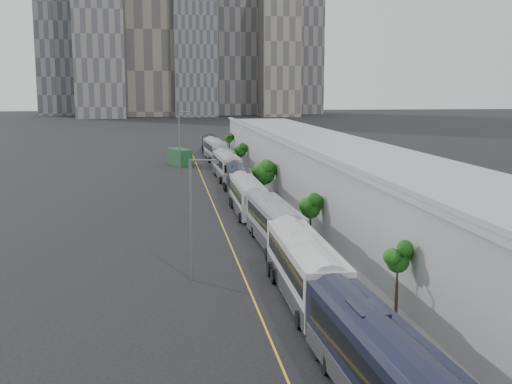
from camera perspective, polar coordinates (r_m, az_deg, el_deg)
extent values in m
cube|color=gray|center=(61.38, 7.08, -3.26)|extent=(10.00, 170.00, 0.12)
cube|color=gold|center=(59.56, -2.74, -3.64)|extent=(0.12, 160.00, 0.02)
cube|color=gray|center=(61.91, 10.72, -0.10)|extent=(12.00, 160.00, 6.80)
cube|color=gray|center=(61.57, 10.79, 2.15)|extent=(12.45, 160.40, 2.57)
cube|color=gray|center=(59.81, 5.45, 3.18)|extent=(0.30, 160.00, 0.40)
cube|color=slate|center=(306.08, -13.76, 15.34)|extent=(22.00, 22.00, 95.00)
cube|color=slate|center=(314.34, -5.46, 14.01)|extent=(20.00, 20.00, 80.00)
cube|color=slate|center=(336.96, -2.12, 15.85)|extent=(24.00, 24.00, 105.00)
cube|color=gray|center=(313.44, 2.12, 13.14)|extent=(18.00, 18.00, 70.00)
cube|color=slate|center=(348.73, -16.54, 15.68)|extent=(28.00, 26.00, 110.00)
cube|color=slate|center=(351.72, 3.91, 14.33)|extent=(22.00, 22.00, 90.00)
cube|color=black|center=(27.93, 10.78, -14.70)|extent=(3.18, 13.37, 3.22)
cube|color=black|center=(27.53, 10.95, -13.77)|extent=(3.17, 11.78, 1.09)
cube|color=black|center=(28.64, 9.89, -10.28)|extent=(1.42, 2.30, 0.31)
cube|color=silver|center=(40.77, 4.33, -6.74)|extent=(2.92, 13.80, 3.34)
cube|color=black|center=(40.41, 4.41, -6.00)|extent=(2.96, 12.15, 1.13)
cube|color=silver|center=(41.08, 4.32, -8.17)|extent=(2.96, 13.53, 1.07)
cube|color=silver|center=(41.82, 3.90, -3.74)|extent=(1.41, 2.35, 0.32)
cube|color=gray|center=(54.38, 1.61, -2.78)|extent=(3.05, 13.24, 3.19)
cube|color=black|center=(54.07, 1.65, -2.22)|extent=(3.06, 11.66, 1.08)
cube|color=silver|center=(54.60, 1.61, -3.82)|extent=(3.09, 12.97, 1.02)
cube|color=gray|center=(55.52, 1.36, -0.69)|extent=(1.39, 2.27, 0.30)
cube|color=silver|center=(68.31, -0.80, -0.34)|extent=(2.59, 12.92, 3.13)
cube|color=black|center=(68.03, -0.78, 0.10)|extent=(2.65, 11.37, 1.06)
cube|color=silver|center=(68.48, -0.80, -1.17)|extent=(2.63, 12.66, 1.00)
cube|color=silver|center=(69.51, -0.96, 1.25)|extent=(1.29, 2.19, 0.30)
cube|color=black|center=(80.09, -1.64, 1.04)|extent=(3.31, 12.84, 3.08)
cube|color=black|center=(79.82, -1.63, 1.41)|extent=(3.28, 11.32, 1.05)
cube|color=silver|center=(80.23, -1.64, 0.34)|extent=(3.33, 12.59, 0.99)
cube|color=black|center=(81.31, -1.77, 2.36)|extent=(1.40, 2.22, 0.29)
cube|color=#B9B9BB|center=(94.73, -2.63, 2.36)|extent=(3.11, 13.50, 3.25)
cube|color=black|center=(94.45, -2.62, 2.69)|extent=(3.11, 11.89, 1.11)
cube|color=silver|center=(94.86, -2.63, 1.73)|extent=(3.14, 13.23, 1.04)
cube|color=#B9B9BB|center=(96.07, -2.73, 3.52)|extent=(1.41, 2.31, 0.31)
cube|color=slate|center=(107.40, -2.96, 3.08)|extent=(2.85, 12.46, 3.00)
cube|color=black|center=(107.15, -2.96, 3.35)|extent=(2.87, 10.98, 1.02)
cube|color=silver|center=(107.50, -2.96, 2.57)|extent=(2.88, 12.22, 0.96)
cube|color=slate|center=(108.65, -3.04, 4.02)|extent=(1.30, 2.13, 0.29)
cube|color=#B4B7BF|center=(120.67, -3.70, 3.82)|extent=(3.36, 13.68, 3.29)
cube|color=black|center=(120.41, -3.69, 4.09)|extent=(3.34, 12.06, 1.12)
cube|color=silver|center=(120.77, -3.69, 3.33)|extent=(3.39, 13.41, 1.05)
cube|color=#B4B7BF|center=(122.07, -3.76, 4.73)|extent=(1.47, 2.36, 0.31)
cube|color=black|center=(135.41, -4.19, 4.31)|extent=(3.49, 12.30, 2.94)
cube|color=black|center=(135.18, -4.19, 4.52)|extent=(3.42, 10.85, 1.00)
cube|color=silver|center=(135.50, -4.18, 3.91)|extent=(3.51, 12.06, 0.94)
cube|color=black|center=(136.68, -4.24, 5.03)|extent=(1.39, 2.15, 0.28)
cylinder|color=black|center=(37.97, 12.40, -8.35)|extent=(0.18, 0.18, 3.81)
sphere|color=#185212|center=(37.48, 12.49, -5.74)|extent=(1.33, 1.33, 1.33)
cylinder|color=black|center=(57.71, 4.86, -2.64)|extent=(0.18, 0.18, 2.84)
sphere|color=#185212|center=(57.43, 4.88, -1.23)|extent=(1.78, 1.78, 1.78)
cylinder|color=black|center=(81.12, 0.71, 0.81)|extent=(0.18, 0.18, 2.82)
sphere|color=#185212|center=(80.91, 0.71, 1.93)|extent=(2.79, 2.79, 2.79)
cylinder|color=black|center=(109.84, -1.35, 3.00)|extent=(0.18, 0.18, 2.84)
sphere|color=#185212|center=(109.69, -1.35, 3.76)|extent=(1.82, 1.82, 1.82)
cylinder|color=black|center=(131.83, -2.38, 4.10)|extent=(0.18, 0.18, 3.17)
sphere|color=#185212|center=(131.70, -2.38, 4.76)|extent=(1.34, 1.34, 1.34)
cylinder|color=#59595E|center=(44.27, -5.81, -2.54)|extent=(0.18, 0.18, 8.50)
cylinder|color=#59595E|center=(43.66, -4.72, 2.83)|extent=(1.80, 0.14, 0.14)
cube|color=#59595E|center=(43.73, -3.67, 2.66)|extent=(0.50, 0.22, 0.18)
cylinder|color=#59595E|center=(101.54, -6.82, 4.39)|extent=(0.18, 0.18, 9.73)
cylinder|color=#59595E|center=(101.28, -6.36, 7.09)|extent=(1.80, 0.14, 0.14)
cube|color=#59595E|center=(101.31, -5.90, 7.01)|extent=(0.50, 0.22, 0.18)
cube|color=#164823|center=(112.98, -6.82, 3.11)|extent=(4.33, 7.13, 2.84)
imported|color=black|center=(130.42, -6.97, 3.62)|extent=(3.04, 5.63, 1.50)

